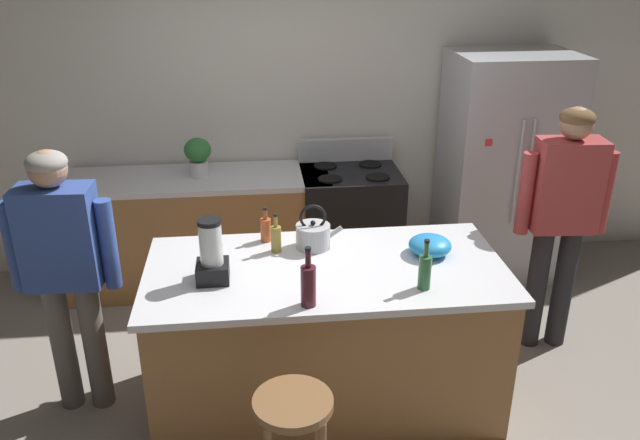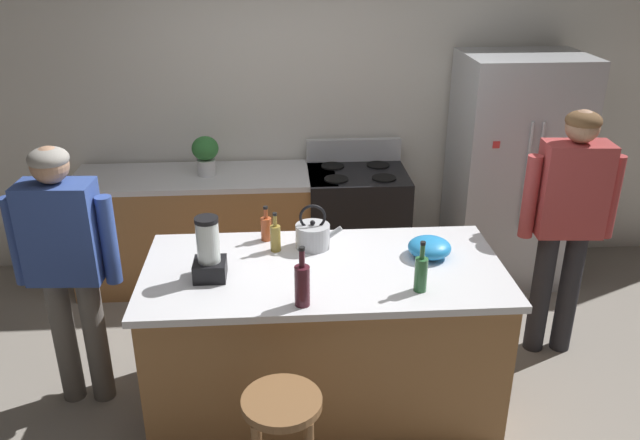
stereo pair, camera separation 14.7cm
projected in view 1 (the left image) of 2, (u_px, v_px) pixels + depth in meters
name	position (u px, v px, depth m)	size (l,w,h in m)	color
ground_plane	(325.00, 399.00, 3.89)	(14.00, 14.00, 0.00)	gray
back_wall	(297.00, 103.00, 5.12)	(8.00, 0.10, 2.70)	silver
kitchen_island	(326.00, 336.00, 3.71)	(1.98, 0.97, 0.90)	#9E6B3D
back_counter_run	(201.00, 231.00, 5.04)	(2.00, 0.64, 0.90)	#9E6B3D
refrigerator	(503.00, 168.00, 5.06)	(0.90, 0.73, 1.79)	#B7BABF
stove_range	(350.00, 224.00, 5.13)	(0.76, 0.65, 1.08)	black
person_by_island_left	(64.00, 261.00, 3.48)	(0.59, 0.24, 1.58)	#66605B
person_by_sink_right	(563.00, 209.00, 4.04)	(0.59, 0.25, 1.65)	#26262B
bar_stool	(293.00, 428.00, 2.88)	(0.36, 0.36, 0.71)	brown
potted_plant	(198.00, 155.00, 4.79)	(0.20, 0.20, 0.30)	silver
blender_appliance	(212.00, 255.00, 3.33)	(0.17, 0.17, 0.35)	black
bottle_olive_oil	(425.00, 271.00, 3.27)	(0.07, 0.07, 0.28)	#2D6638
bottle_vinegar	(276.00, 238.00, 3.67)	(0.06, 0.06, 0.24)	olive
bottle_wine	(308.00, 284.00, 3.12)	(0.08, 0.08, 0.32)	#471923
bottle_cooking_sauce	(266.00, 229.00, 3.80)	(0.06, 0.06, 0.22)	#B24C26
mixing_bowl	(430.00, 245.00, 3.65)	(0.24, 0.24, 0.11)	#268CD8
tea_kettle	(313.00, 235.00, 3.72)	(0.28, 0.20, 0.27)	#B7BABF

